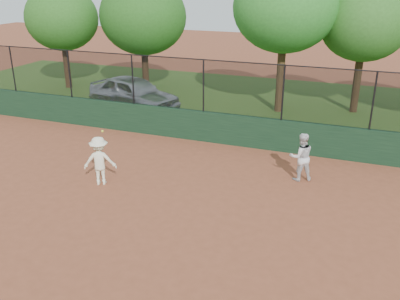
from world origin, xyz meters
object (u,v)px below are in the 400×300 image
(tree_0, at_px, (62,18))
(tree_2, at_px, (285,8))
(tree_1, at_px, (143,16))
(player_second, at_px, (301,157))
(parked_car, at_px, (134,93))
(tree_3, at_px, (365,24))
(player_main, at_px, (100,161))

(tree_0, height_order, tree_2, tree_2)
(tree_1, bearing_deg, player_second, -40.65)
(player_second, height_order, tree_1, tree_1)
(parked_car, relative_size, tree_0, 0.85)
(tree_0, xyz_separation_m, tree_1, (4.69, 0.58, 0.19))
(tree_1, relative_size, tree_2, 0.90)
(player_second, height_order, tree_3, tree_3)
(player_second, xyz_separation_m, tree_3, (1.20, 8.47, 3.28))
(tree_0, bearing_deg, player_main, -49.76)
(tree_1, bearing_deg, tree_0, -172.92)
(tree_0, relative_size, tree_3, 0.97)
(parked_car, distance_m, tree_3, 10.95)
(parked_car, distance_m, player_main, 8.12)
(player_second, relative_size, tree_2, 0.23)
(tree_0, bearing_deg, tree_1, 7.08)
(parked_car, relative_size, player_main, 2.48)
(player_second, height_order, tree_0, tree_0)
(tree_0, relative_size, tree_1, 0.93)
(player_main, relative_size, tree_3, 0.33)
(player_second, xyz_separation_m, tree_1, (-9.75, 8.37, 3.25))
(parked_car, relative_size, tree_1, 0.79)
(player_main, bearing_deg, tree_1, 110.24)
(player_main, bearing_deg, parked_car, 111.31)
(parked_car, height_order, tree_0, tree_0)
(parked_car, distance_m, tree_0, 7.05)
(player_main, xyz_separation_m, tree_3, (6.94, 10.97, 3.28))
(player_second, bearing_deg, tree_2, -99.69)
(player_main, distance_m, tree_3, 13.39)
(player_second, xyz_separation_m, player_main, (-5.74, -2.50, -0.01))
(tree_0, relative_size, tree_2, 0.83)
(player_main, bearing_deg, player_second, 23.55)
(player_main, relative_size, tree_1, 0.32)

